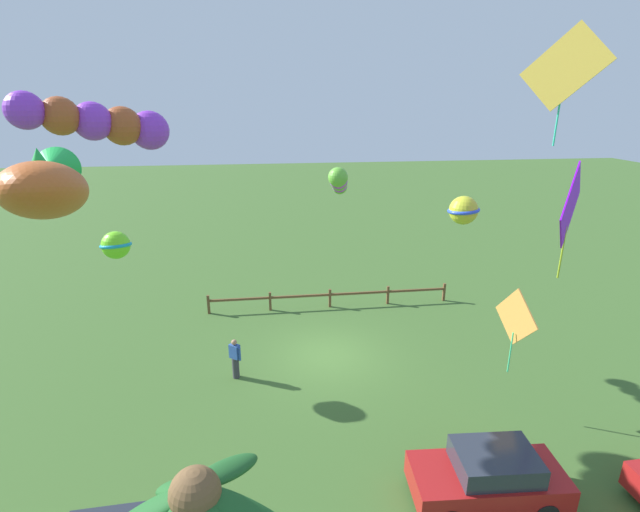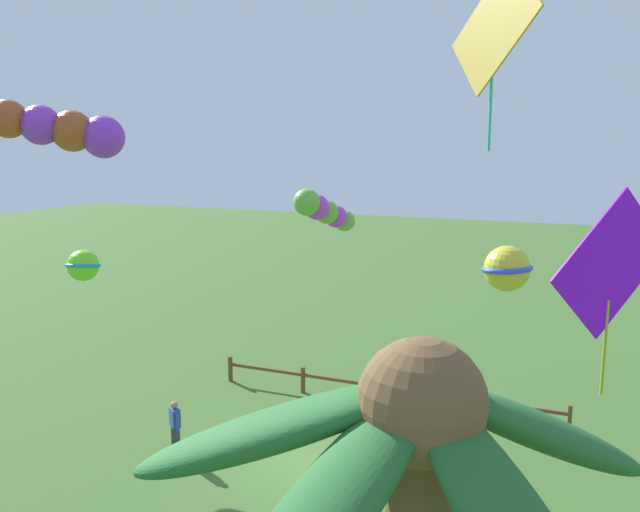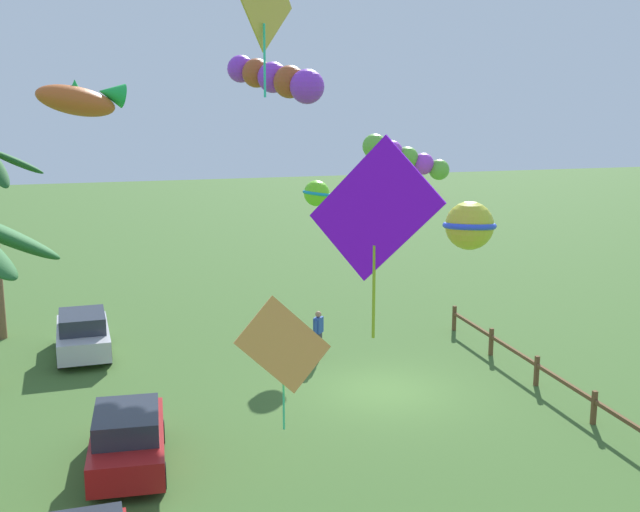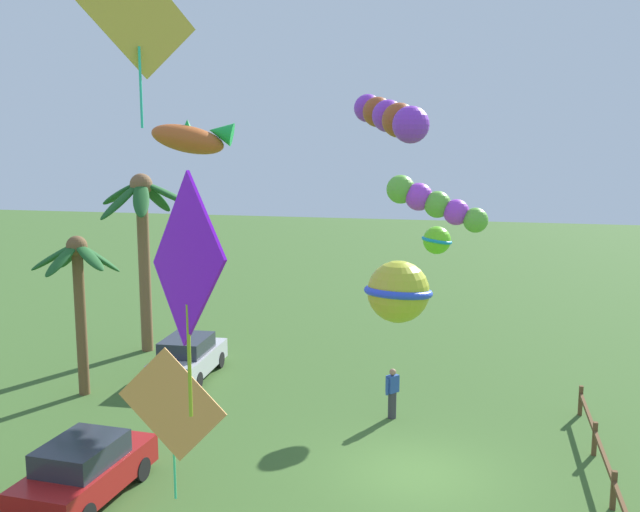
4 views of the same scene
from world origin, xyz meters
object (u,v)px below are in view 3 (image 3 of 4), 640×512
object	(u,v)px
parked_car_2	(83,334)
kite_ball_4	(317,193)
spectator_0	(318,333)
kite_diamond_0	(375,213)
parked_car_0	(128,439)
kite_ball_5	(469,226)
kite_tube_6	(403,157)
kite_tube_2	(277,79)
kite_fish_1	(81,99)
kite_diamond_3	(283,347)

from	to	relation	value
parked_car_2	kite_ball_4	xyz separation A→B (m)	(1.69, -8.75, 4.33)
spectator_0	kite_diamond_0	xyz separation A→B (m)	(-11.09, 1.90, 5.86)
parked_car_0	kite_ball_4	xyz separation A→B (m)	(10.69, -7.56, 4.33)
kite_ball_5	kite_tube_6	bearing A→B (deg)	-2.78
kite_diamond_0	kite_ball_5	size ratio (longest dim) A/B	2.44
kite_tube_2	parked_car_0	bearing A→B (deg)	149.53
kite_fish_1	kite_tube_2	size ratio (longest dim) A/B	0.81
kite_ball_4	kite_diamond_3	bearing A→B (deg)	161.90
kite_fish_1	kite_ball_5	xyz separation A→B (m)	(-11.18, -8.47, -2.70)
parked_car_0	kite_tube_2	xyz separation A→B (m)	(10.11, -5.95, 8.57)
parked_car_0	kite_ball_5	size ratio (longest dim) A/B	2.49
parked_car_0	kite_ball_5	xyz separation A→B (m)	(-2.15, -7.68, 5.18)
kite_diamond_0	kite_tube_2	size ratio (longest dim) A/B	1.02
kite_diamond_3	kite_ball_5	size ratio (longest dim) A/B	1.90
kite_ball_5	kite_tube_6	size ratio (longest dim) A/B	0.66
kite_ball_4	kite_ball_5	distance (m)	12.87
kite_fish_1	kite_tube_2	world-z (taller)	kite_tube_2
kite_ball_4	kite_ball_5	world-z (taller)	kite_ball_5
parked_car_2	kite_diamond_3	bearing A→B (deg)	-157.99
parked_car_2	kite_fish_1	size ratio (longest dim) A/B	1.27
kite_diamond_3	kite_fish_1	bearing A→B (deg)	20.19
kite_diamond_3	kite_tube_6	xyz separation A→B (m)	(4.88, -4.57, 3.63)
parked_car_0	kite_tube_2	bearing A→B (deg)	-30.47
kite_ball_4	kite_diamond_0	bearing A→B (deg)	169.08
parked_car_0	kite_diamond_3	size ratio (longest dim) A/B	1.31
kite_diamond_0	kite_ball_4	xyz separation A→B (m)	(15.04, -2.90, -1.59)
parked_car_0	kite_diamond_0	bearing A→B (deg)	-133.06
spectator_0	kite_tube_2	distance (m)	9.17
kite_fish_1	kite_diamond_3	bearing A→B (deg)	-159.81
kite_diamond_0	parked_car_2	bearing A→B (deg)	23.63
parked_car_0	parked_car_2	xyz separation A→B (m)	(9.00, 1.19, 0.00)
spectator_0	kite_tube_6	size ratio (longest dim) A/B	0.65
kite_diamond_3	kite_ball_4	world-z (taller)	kite_ball_4
parked_car_0	kite_diamond_0	xyz separation A→B (m)	(-4.35, -4.66, 5.92)
parked_car_2	kite_ball_5	bearing A→B (deg)	-141.52
spectator_0	kite_diamond_0	bearing A→B (deg)	170.29
kite_diamond_3	kite_ball_5	xyz separation A→B (m)	(0.05, -4.34, 2.46)
kite_fish_1	kite_tube_2	xyz separation A→B (m)	(1.08, -6.73, 0.69)
kite_diamond_0	kite_tube_6	size ratio (longest dim) A/B	1.61
parked_car_0	kite_fish_1	world-z (taller)	kite_fish_1
parked_car_0	kite_tube_2	size ratio (longest dim) A/B	1.04
parked_car_2	kite_diamond_0	world-z (taller)	kite_diamond_0
kite_ball_4	kite_tube_2	bearing A→B (deg)	109.95
kite_diamond_0	kite_ball_5	world-z (taller)	kite_diamond_0
parked_car_2	kite_diamond_0	distance (m)	15.73
kite_ball_5	parked_car_0	bearing A→B (deg)	74.34
parked_car_2	kite_tube_6	bearing A→B (deg)	-124.82
kite_diamond_0	kite_fish_1	distance (m)	14.57
kite_ball_4	kite_tube_6	bearing A→B (deg)	-177.45
parked_car_0	kite_diamond_3	xyz separation A→B (m)	(-2.21, -3.34, 2.72)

